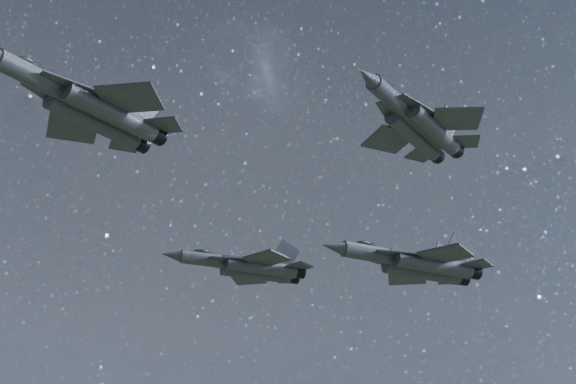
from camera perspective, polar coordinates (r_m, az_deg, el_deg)
jet_lead at (r=76.90m, az=-12.80°, el=5.43°), size 19.82×13.30×5.01m
jet_left at (r=95.83m, az=-2.64°, el=-4.84°), size 16.57×11.38×4.16m
jet_right at (r=72.48m, az=8.30°, el=4.41°), size 15.56×10.21×4.00m
jet_slot at (r=98.61m, az=8.24°, el=-4.59°), size 20.17×14.08×5.08m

